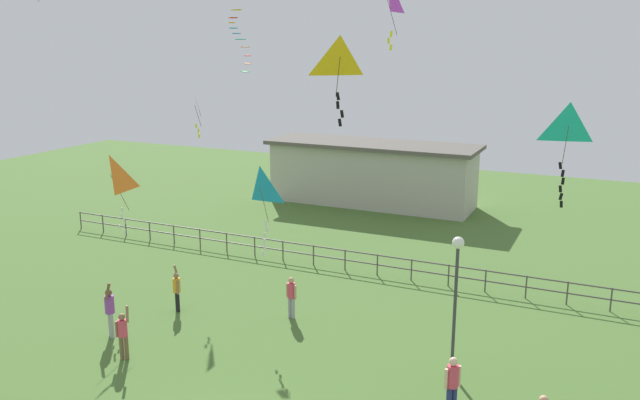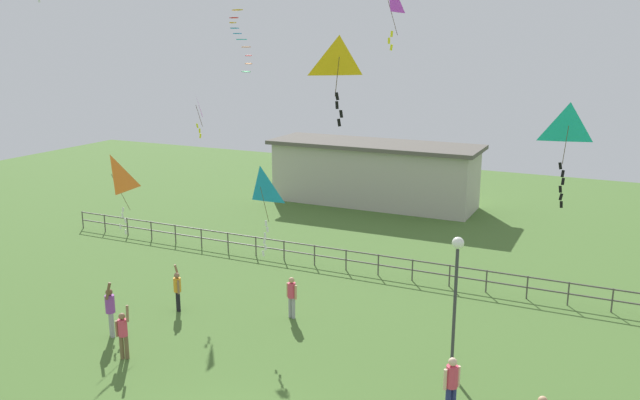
% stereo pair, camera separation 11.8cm
% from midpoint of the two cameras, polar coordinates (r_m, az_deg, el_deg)
% --- Properties ---
extents(lamppost, '(0.36, 0.36, 4.40)m').
position_cam_midpoint_polar(lamppost, '(19.86, 11.64, -6.48)').
color(lamppost, '#38383D').
rests_on(lamppost, ground_plane).
extents(person_0, '(0.46, 0.29, 1.58)m').
position_cam_midpoint_polar(person_0, '(24.24, -2.65, -8.24)').
color(person_0, '#99999E').
rests_on(person_0, ground_plane).
extents(person_1, '(0.40, 0.42, 1.78)m').
position_cam_midpoint_polar(person_1, '(25.38, -12.49, -7.56)').
color(person_1, black).
rests_on(person_1, ground_plane).
extents(person_3, '(0.49, 0.29, 1.85)m').
position_cam_midpoint_polar(person_3, '(22.16, -16.94, -10.98)').
color(person_3, brown).
rests_on(person_3, ground_plane).
extents(person_4, '(0.37, 0.43, 1.74)m').
position_cam_midpoint_polar(person_4, '(18.62, 11.27, -15.33)').
color(person_4, navy).
rests_on(person_4, ground_plane).
extents(person_5, '(0.47, 0.48, 2.05)m').
position_cam_midpoint_polar(person_5, '(23.82, -17.98, -9.02)').
color(person_5, '#99999E').
rests_on(person_5, ground_plane).
extents(kite_1, '(0.92, 1.08, 1.90)m').
position_cam_midpoint_polar(kite_1, '(28.94, -10.97, 8.03)').
color(kite_1, '#B22DB2').
extents(kite_2, '(1.03, 0.95, 2.23)m').
position_cam_midpoint_polar(kite_2, '(16.36, 1.55, 12.13)').
color(kite_2, yellow).
extents(kite_3, '(0.94, 0.85, 3.24)m').
position_cam_midpoint_polar(kite_3, '(22.25, -5.37, 0.87)').
color(kite_3, '#198CD1').
extents(kite_4, '(1.16, 0.96, 2.91)m').
position_cam_midpoint_polar(kite_4, '(18.86, 20.65, 5.79)').
color(kite_4, '#19B2B2').
extents(kite_5, '(1.16, 1.25, 3.01)m').
position_cam_midpoint_polar(kite_5, '(25.82, -17.89, 1.98)').
color(kite_5, orange).
extents(waterfront_railing, '(36.06, 0.06, 0.95)m').
position_cam_midpoint_polar(waterfront_railing, '(28.47, 6.09, -5.51)').
color(waterfront_railing, '#4C4742').
rests_on(waterfront_railing, ground_plane).
extents(pavilion_building, '(13.04, 4.29, 3.87)m').
position_cam_midpoint_polar(pavilion_building, '(40.82, 4.48, 2.36)').
color(pavilion_building, '#B7B2A3').
rests_on(pavilion_building, ground_plane).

